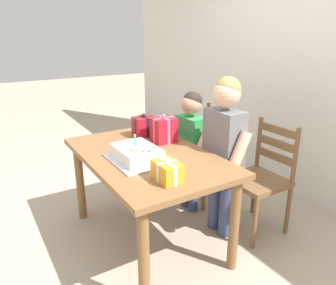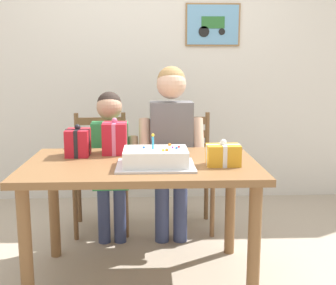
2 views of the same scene
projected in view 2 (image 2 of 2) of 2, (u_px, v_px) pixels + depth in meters
name	position (u px, v px, depth m)	size (l,w,h in m)	color
ground_plane	(143.00, 278.00, 2.73)	(20.00, 20.00, 0.00)	tan
back_wall	(144.00, 65.00, 4.16)	(6.40, 0.11, 2.60)	silver
dining_table	(142.00, 179.00, 2.61)	(1.37, 0.86, 0.75)	brown
birthday_cake	(156.00, 158.00, 2.47)	(0.44, 0.34, 0.19)	silver
gift_box_red_large	(115.00, 138.00, 2.82)	(0.16, 0.19, 0.24)	red
gift_box_beside_cake	(223.00, 155.00, 2.50)	(0.19, 0.13, 0.16)	gold
gift_box_corner_small	(78.00, 142.00, 2.75)	(0.15, 0.18, 0.20)	red
chair_left	(101.00, 171.00, 3.49)	(0.45, 0.45, 0.92)	brown
chair_right	(185.00, 170.00, 3.52)	(0.42, 0.42, 0.92)	brown
child_older	(171.00, 138.00, 3.15)	(0.47, 0.27, 1.30)	#38426B
child_younger	(110.00, 153.00, 3.15)	(0.41, 0.24, 1.12)	#38426B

